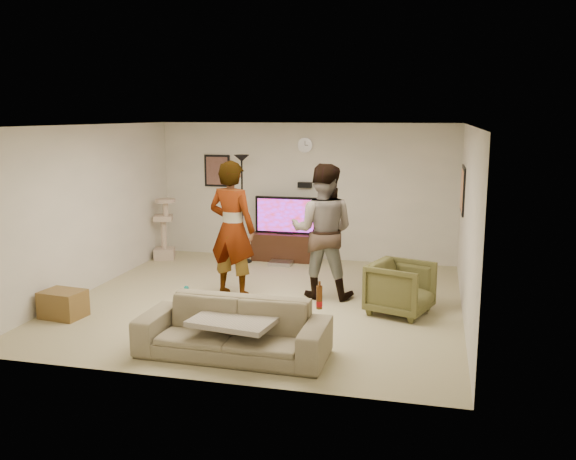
% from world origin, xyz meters
% --- Properties ---
extents(floor, '(5.50, 5.50, 0.02)m').
position_xyz_m(floor, '(0.00, 0.00, -0.01)').
color(floor, tan).
rests_on(floor, ground).
extents(ceiling, '(5.50, 5.50, 0.02)m').
position_xyz_m(ceiling, '(0.00, 0.00, 2.51)').
color(ceiling, white).
rests_on(ceiling, wall_back).
extents(wall_back, '(5.50, 0.04, 2.50)m').
position_xyz_m(wall_back, '(0.00, 2.75, 1.25)').
color(wall_back, beige).
rests_on(wall_back, floor).
extents(wall_front, '(5.50, 0.04, 2.50)m').
position_xyz_m(wall_front, '(0.00, -2.75, 1.25)').
color(wall_front, beige).
rests_on(wall_front, floor).
extents(wall_left, '(0.04, 5.50, 2.50)m').
position_xyz_m(wall_left, '(-2.75, 0.00, 1.25)').
color(wall_left, beige).
rests_on(wall_left, floor).
extents(wall_right, '(0.04, 5.50, 2.50)m').
position_xyz_m(wall_right, '(2.75, 0.00, 1.25)').
color(wall_right, beige).
rests_on(wall_right, floor).
extents(wall_clock, '(0.26, 0.04, 0.26)m').
position_xyz_m(wall_clock, '(0.00, 2.72, 2.10)').
color(wall_clock, white).
rests_on(wall_clock, wall_back).
extents(wall_speaker, '(0.25, 0.10, 0.10)m').
position_xyz_m(wall_speaker, '(0.00, 2.69, 1.38)').
color(wall_speaker, black).
rests_on(wall_speaker, wall_back).
extents(picture_back, '(0.42, 0.03, 0.52)m').
position_xyz_m(picture_back, '(-1.70, 2.73, 1.60)').
color(picture_back, brown).
rests_on(picture_back, wall_back).
extents(picture_right, '(0.03, 0.78, 0.62)m').
position_xyz_m(picture_right, '(2.73, 1.60, 1.50)').
color(picture_right, tan).
rests_on(picture_right, wall_right).
extents(tv_stand, '(1.21, 0.45, 0.50)m').
position_xyz_m(tv_stand, '(-0.31, 2.50, 0.25)').
color(tv_stand, black).
rests_on(tv_stand, floor).
extents(console_box, '(0.40, 0.30, 0.07)m').
position_xyz_m(console_box, '(-0.31, 2.11, 0.04)').
color(console_box, '#B1B2B7').
rests_on(console_box, floor).
extents(tv, '(1.13, 0.08, 0.67)m').
position_xyz_m(tv, '(-0.31, 2.50, 0.84)').
color(tv, black).
rests_on(tv, tv_stand).
extents(tv_screen, '(1.04, 0.01, 0.59)m').
position_xyz_m(tv_screen, '(-0.31, 2.46, 0.84)').
color(tv_screen, '#7D1CF0').
rests_on(tv_screen, tv).
extents(floor_lamp, '(0.32, 0.32, 1.94)m').
position_xyz_m(floor_lamp, '(-1.04, 2.19, 0.97)').
color(floor_lamp, black).
rests_on(floor_lamp, floor).
extents(cat_tree, '(0.46, 0.46, 1.14)m').
position_xyz_m(cat_tree, '(-2.53, 2.07, 0.57)').
color(cat_tree, '#B8A28D').
rests_on(cat_tree, floor).
extents(person_left, '(0.82, 0.62, 2.00)m').
position_xyz_m(person_left, '(-0.54, 0.15, 1.00)').
color(person_left, '#B3B3B4').
rests_on(person_left, floor).
extents(person_right, '(0.96, 0.75, 1.96)m').
position_xyz_m(person_right, '(0.76, 0.42, 0.98)').
color(person_right, navy).
rests_on(person_right, floor).
extents(sofa, '(2.12, 0.86, 0.62)m').
position_xyz_m(sofa, '(0.21, -2.03, 0.31)').
color(sofa, '#776D53').
rests_on(sofa, floor).
extents(throw_blanket, '(0.99, 0.83, 0.06)m').
position_xyz_m(throw_blanket, '(0.24, -2.03, 0.42)').
color(throw_blanket, '#A89D88').
rests_on(throw_blanket, sofa).
extents(beer_bottle, '(0.06, 0.06, 0.25)m').
position_xyz_m(beer_bottle, '(1.18, -2.03, 0.74)').
color(beer_bottle, '#5F2F0C').
rests_on(beer_bottle, sofa).
extents(armchair, '(0.98, 0.97, 0.71)m').
position_xyz_m(armchair, '(1.92, -0.12, 0.35)').
color(armchair, '#4D4B26').
rests_on(armchair, floor).
extents(side_table, '(0.58, 0.46, 0.36)m').
position_xyz_m(side_table, '(-2.40, -1.33, 0.18)').
color(side_table, brown).
rests_on(side_table, floor).
extents(toy_ball, '(0.08, 0.08, 0.08)m').
position_xyz_m(toy_ball, '(-1.31, 0.21, 0.04)').
color(toy_ball, '#128078').
rests_on(toy_ball, floor).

